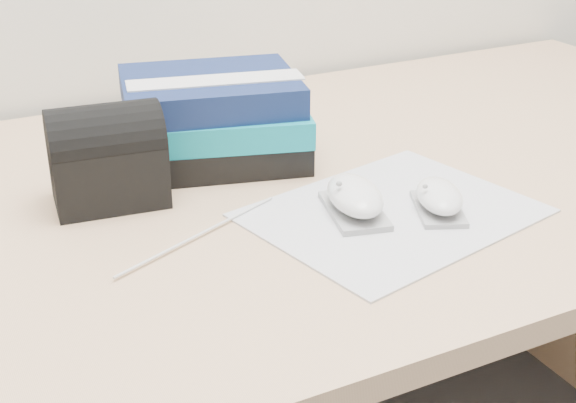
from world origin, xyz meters
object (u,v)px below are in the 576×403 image
mouse_rear (355,198)px  mouse_front (439,198)px  pouch (107,156)px  desk (290,301)px  book_stack (214,118)px

mouse_rear → mouse_front: (0.09, -0.04, -0.00)m
mouse_rear → mouse_front: 0.10m
mouse_front → pouch: pouch is taller
mouse_rear → desk: bearing=85.9°
desk → pouch: (-0.26, -0.03, 0.29)m
mouse_rear → book_stack: book_stack is taller
desk → book_stack: bearing=153.0°
desk → pouch: bearing=-174.1°
mouse_rear → book_stack: (-0.08, 0.24, 0.03)m
desk → book_stack: book_stack is taller
mouse_front → desk: bearing=108.5°
mouse_rear → pouch: (-0.25, 0.17, 0.04)m
book_stack → pouch: 0.18m
mouse_rear → mouse_front: mouse_rear is taller
desk → mouse_front: size_ratio=14.95×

